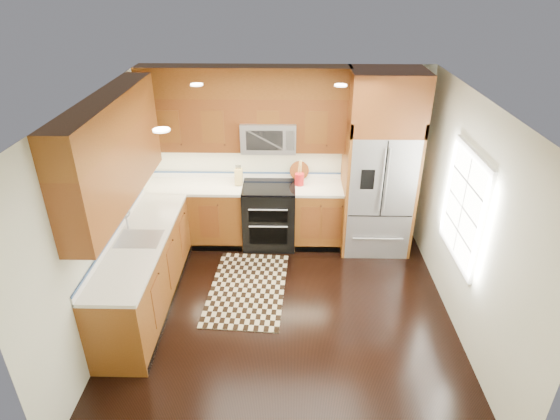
{
  "coord_description": "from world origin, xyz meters",
  "views": [
    {
      "loc": [
        0.04,
        -4.43,
        3.78
      ],
      "look_at": [
        -0.07,
        0.6,
        1.13
      ],
      "focal_mm": 30.0,
      "sensor_mm": 36.0,
      "label": 1
    }
  ],
  "objects_px": {
    "refrigerator": "(380,165)",
    "rug": "(248,288)",
    "utensil_crock": "(299,177)",
    "range": "(269,215)",
    "knife_block": "(239,176)"
  },
  "relations": [
    {
      "from": "refrigerator",
      "to": "rug",
      "type": "distance_m",
      "value": 2.48
    },
    {
      "from": "utensil_crock",
      "to": "rug",
      "type": "bearing_deg",
      "value": -118.97
    },
    {
      "from": "knife_block",
      "to": "utensil_crock",
      "type": "xyz_separation_m",
      "value": [
        0.88,
        -0.02,
        0.01
      ]
    },
    {
      "from": "refrigerator",
      "to": "knife_block",
      "type": "bearing_deg",
      "value": 176.29
    },
    {
      "from": "knife_block",
      "to": "utensil_crock",
      "type": "height_order",
      "value": "utensil_crock"
    },
    {
      "from": "refrigerator",
      "to": "range",
      "type": "bearing_deg",
      "value": 178.6
    },
    {
      "from": "refrigerator",
      "to": "utensil_crock",
      "type": "distance_m",
      "value": 1.14
    },
    {
      "from": "rug",
      "to": "utensil_crock",
      "type": "distance_m",
      "value": 1.76
    },
    {
      "from": "knife_block",
      "to": "utensil_crock",
      "type": "bearing_deg",
      "value": -1.2
    },
    {
      "from": "range",
      "to": "refrigerator",
      "type": "xyz_separation_m",
      "value": [
        1.55,
        -0.04,
        0.83
      ]
    },
    {
      "from": "range",
      "to": "rug",
      "type": "xyz_separation_m",
      "value": [
        -0.24,
        -1.16,
        -0.46
      ]
    },
    {
      "from": "rug",
      "to": "knife_block",
      "type": "bearing_deg",
      "value": 102.64
    },
    {
      "from": "rug",
      "to": "utensil_crock",
      "type": "relative_size",
      "value": 4.3
    },
    {
      "from": "range",
      "to": "refrigerator",
      "type": "relative_size",
      "value": 0.36
    },
    {
      "from": "refrigerator",
      "to": "rug",
      "type": "relative_size",
      "value": 1.62
    }
  ]
}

